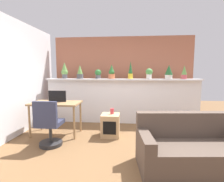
{
  "coord_description": "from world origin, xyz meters",
  "views": [
    {
      "loc": [
        0.17,
        -2.74,
        1.45
      ],
      "look_at": [
        -0.18,
        1.05,
        1.01
      ],
      "focal_mm": 27.36,
      "sensor_mm": 36.0,
      "label": 1
    }
  ],
  "objects_px": {
    "desk": "(56,106)",
    "potted_plant_3": "(112,73)",
    "potted_plant_4": "(130,71)",
    "couch": "(191,150)",
    "potted_plant_7": "(184,72)",
    "potted_plant_2": "(98,74)",
    "potted_plant_6": "(169,72)",
    "side_cube_shelf": "(110,125)",
    "potted_plant_0": "(65,71)",
    "potted_plant_5": "(149,73)",
    "tv_monitor": "(57,96)",
    "office_chair": "(49,127)",
    "vase_on_shelf": "(112,111)",
    "potted_plant_1": "(80,72)"
  },
  "relations": [
    {
      "from": "potted_plant_4",
      "to": "tv_monitor",
      "type": "bearing_deg",
      "value": -151.81
    },
    {
      "from": "potted_plant_7",
      "to": "office_chair",
      "type": "bearing_deg",
      "value": -150.94
    },
    {
      "from": "potted_plant_1",
      "to": "office_chair",
      "type": "bearing_deg",
      "value": -95.98
    },
    {
      "from": "potted_plant_2",
      "to": "tv_monitor",
      "type": "distance_m",
      "value": 1.34
    },
    {
      "from": "potted_plant_4",
      "to": "tv_monitor",
      "type": "relative_size",
      "value": 1.17
    },
    {
      "from": "potted_plant_2",
      "to": "side_cube_shelf",
      "type": "relative_size",
      "value": 0.51
    },
    {
      "from": "office_chair",
      "to": "side_cube_shelf",
      "type": "distance_m",
      "value": 1.3
    },
    {
      "from": "office_chair",
      "to": "vase_on_shelf",
      "type": "xyz_separation_m",
      "value": [
        1.15,
        0.69,
        0.17
      ]
    },
    {
      "from": "potted_plant_2",
      "to": "potted_plant_7",
      "type": "distance_m",
      "value": 2.32
    },
    {
      "from": "potted_plant_2",
      "to": "vase_on_shelf",
      "type": "distance_m",
      "value": 1.38
    },
    {
      "from": "potted_plant_2",
      "to": "vase_on_shelf",
      "type": "xyz_separation_m",
      "value": [
        0.48,
        -0.99,
        -0.82
      ]
    },
    {
      "from": "potted_plant_3",
      "to": "potted_plant_7",
      "type": "height_order",
      "value": "potted_plant_3"
    },
    {
      "from": "potted_plant_1",
      "to": "potted_plant_2",
      "type": "distance_m",
      "value": 0.5
    },
    {
      "from": "potted_plant_6",
      "to": "desk",
      "type": "height_order",
      "value": "potted_plant_6"
    },
    {
      "from": "potted_plant_4",
      "to": "couch",
      "type": "relative_size",
      "value": 0.29
    },
    {
      "from": "potted_plant_4",
      "to": "tv_monitor",
      "type": "height_order",
      "value": "potted_plant_4"
    },
    {
      "from": "potted_plant_2",
      "to": "potted_plant_7",
      "type": "height_order",
      "value": "potted_plant_7"
    },
    {
      "from": "potted_plant_5",
      "to": "potted_plant_4",
      "type": "bearing_deg",
      "value": -178.16
    },
    {
      "from": "potted_plant_0",
      "to": "potted_plant_2",
      "type": "relative_size",
      "value": 1.79
    },
    {
      "from": "potted_plant_6",
      "to": "side_cube_shelf",
      "type": "relative_size",
      "value": 0.75
    },
    {
      "from": "office_chair",
      "to": "side_cube_shelf",
      "type": "height_order",
      "value": "office_chair"
    },
    {
      "from": "potted_plant_7",
      "to": "desk",
      "type": "xyz_separation_m",
      "value": [
        -3.12,
        -1.01,
        -0.76
      ]
    },
    {
      "from": "office_chair",
      "to": "couch",
      "type": "relative_size",
      "value": 0.56
    },
    {
      "from": "potted_plant_6",
      "to": "potted_plant_5",
      "type": "bearing_deg",
      "value": 177.22
    },
    {
      "from": "potted_plant_3",
      "to": "couch",
      "type": "height_order",
      "value": "potted_plant_3"
    },
    {
      "from": "potted_plant_6",
      "to": "office_chair",
      "type": "height_order",
      "value": "potted_plant_6"
    },
    {
      "from": "potted_plant_0",
      "to": "vase_on_shelf",
      "type": "height_order",
      "value": "potted_plant_0"
    },
    {
      "from": "potted_plant_0",
      "to": "potted_plant_3",
      "type": "xyz_separation_m",
      "value": [
        1.34,
        -0.03,
        -0.05
      ]
    },
    {
      "from": "potted_plant_1",
      "to": "potted_plant_5",
      "type": "relative_size",
      "value": 1.37
    },
    {
      "from": "side_cube_shelf",
      "to": "couch",
      "type": "relative_size",
      "value": 0.31
    },
    {
      "from": "potted_plant_7",
      "to": "desk",
      "type": "height_order",
      "value": "potted_plant_7"
    },
    {
      "from": "potted_plant_6",
      "to": "side_cube_shelf",
      "type": "xyz_separation_m",
      "value": [
        -1.46,
        -0.98,
        -1.19
      ]
    },
    {
      "from": "potted_plant_4",
      "to": "desk",
      "type": "height_order",
      "value": "potted_plant_4"
    },
    {
      "from": "potted_plant_0",
      "to": "potted_plant_3",
      "type": "bearing_deg",
      "value": -1.1
    },
    {
      "from": "potted_plant_2",
      "to": "potted_plant_3",
      "type": "bearing_deg",
      "value": -4.17
    },
    {
      "from": "potted_plant_3",
      "to": "office_chair",
      "type": "relative_size",
      "value": 0.43
    },
    {
      "from": "couch",
      "to": "potted_plant_7",
      "type": "bearing_deg",
      "value": 76.16
    },
    {
      "from": "potted_plant_3",
      "to": "potted_plant_7",
      "type": "distance_m",
      "value": 1.93
    },
    {
      "from": "desk",
      "to": "potted_plant_3",
      "type": "bearing_deg",
      "value": 40.43
    },
    {
      "from": "potted_plant_3",
      "to": "office_chair",
      "type": "distance_m",
      "value": 2.22
    },
    {
      "from": "potted_plant_1",
      "to": "tv_monitor",
      "type": "xyz_separation_m",
      "value": [
        -0.3,
        -0.89,
        -0.55
      ]
    },
    {
      "from": "potted_plant_5",
      "to": "desk",
      "type": "bearing_deg",
      "value": -155.51
    },
    {
      "from": "potted_plant_0",
      "to": "potted_plant_4",
      "type": "distance_m",
      "value": 1.86
    },
    {
      "from": "potted_plant_4",
      "to": "potted_plant_5",
      "type": "xyz_separation_m",
      "value": [
        0.5,
        0.02,
        -0.05
      ]
    },
    {
      "from": "potted_plant_2",
      "to": "potted_plant_5",
      "type": "distance_m",
      "value": 1.4
    },
    {
      "from": "potted_plant_4",
      "to": "vase_on_shelf",
      "type": "height_order",
      "value": "potted_plant_4"
    },
    {
      "from": "potted_plant_0",
      "to": "side_cube_shelf",
      "type": "distance_m",
      "value": 2.14
    },
    {
      "from": "potted_plant_4",
      "to": "office_chair",
      "type": "height_order",
      "value": "potted_plant_4"
    },
    {
      "from": "potted_plant_6",
      "to": "desk",
      "type": "xyz_separation_m",
      "value": [
        -2.71,
        -0.98,
        -0.78
      ]
    },
    {
      "from": "potted_plant_5",
      "to": "potted_plant_2",
      "type": "bearing_deg",
      "value": 178.64
    }
  ]
}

